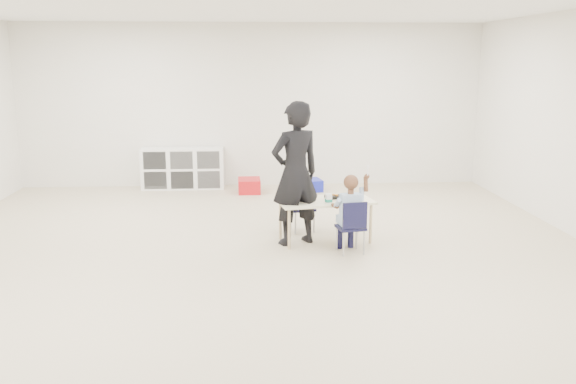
{
  "coord_description": "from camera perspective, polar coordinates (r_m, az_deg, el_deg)",
  "views": [
    {
      "loc": [
        -0.07,
        -6.15,
        2.19
      ],
      "look_at": [
        0.33,
        -0.03,
        0.85
      ],
      "focal_mm": 38.0,
      "sensor_mm": 36.0,
      "label": 1
    }
  ],
  "objects": [
    {
      "name": "room",
      "position": [
        6.2,
        -3.11,
        4.99
      ],
      "size": [
        9.0,
        9.02,
        2.8
      ],
      "color": "#C0B093",
      "rests_on": "ground"
    },
    {
      "name": "table",
      "position": [
        7.46,
        3.48,
        -2.65
      ],
      "size": [
        1.22,
        0.76,
        0.52
      ],
      "rotation": [
        0.0,
        0.0,
        0.18
      ],
      "color": "#F5EAC4",
      "rests_on": "ground"
    },
    {
      "name": "chair_near",
      "position": [
        7.03,
        5.88,
        -3.22
      ],
      "size": [
        0.35,
        0.33,
        0.62
      ],
      "primitive_type": null,
      "rotation": [
        0.0,
        0.0,
        0.18
      ],
      "color": "black",
      "rests_on": "ground"
    },
    {
      "name": "chair_far",
      "position": [
        7.88,
        1.34,
        -1.47
      ],
      "size": [
        0.35,
        0.33,
        0.62
      ],
      "primitive_type": null,
      "rotation": [
        0.0,
        0.0,
        0.18
      ],
      "color": "black",
      "rests_on": "ground"
    },
    {
      "name": "child",
      "position": [
        6.99,
        5.91,
        -1.8
      ],
      "size": [
        0.48,
        0.48,
        0.98
      ],
      "primitive_type": null,
      "rotation": [
        0.0,
        0.0,
        0.18
      ],
      "color": "#A1B8DA",
      "rests_on": "chair_near"
    },
    {
      "name": "lunch_tray_near",
      "position": [
        7.5,
        4.38,
        -0.46
      ],
      "size": [
        0.25,
        0.2,
        0.03
      ],
      "primitive_type": "cube",
      "rotation": [
        0.0,
        0.0,
        0.18
      ],
      "color": "black",
      "rests_on": "table"
    },
    {
      "name": "lunch_tray_far",
      "position": [
        7.35,
        0.49,
        -0.67
      ],
      "size": [
        0.25,
        0.2,
        0.03
      ],
      "primitive_type": "cube",
      "rotation": [
        0.0,
        0.0,
        0.18
      ],
      "color": "black",
      "rests_on": "table"
    },
    {
      "name": "milk_carton",
      "position": [
        7.25,
        3.82,
        -0.6
      ],
      "size": [
        0.08,
        0.08,
        0.1
      ],
      "primitive_type": "cube",
      "rotation": [
        0.0,
        0.0,
        0.18
      ],
      "color": "white",
      "rests_on": "table"
    },
    {
      "name": "bread_roll",
      "position": [
        7.4,
        5.71,
        -0.5
      ],
      "size": [
        0.09,
        0.09,
        0.07
      ],
      "primitive_type": "ellipsoid",
      "color": "#AF8148",
      "rests_on": "table"
    },
    {
      "name": "apple_near",
      "position": [
        7.42,
        2.38,
        -0.4
      ],
      "size": [
        0.07,
        0.07,
        0.07
      ],
      "primitive_type": "sphere",
      "color": "maroon",
      "rests_on": "table"
    },
    {
      "name": "apple_far",
      "position": [
        7.21,
        -0.23,
        -0.77
      ],
      "size": [
        0.07,
        0.07,
        0.07
      ],
      "primitive_type": "sphere",
      "color": "maroon",
      "rests_on": "table"
    },
    {
      "name": "cubby_shelf",
      "position": [
        10.65,
        -9.8,
        2.21
      ],
      "size": [
        1.4,
        0.4,
        0.7
      ],
      "primitive_type": "cube",
      "color": "white",
      "rests_on": "ground"
    },
    {
      "name": "adult",
      "position": [
        7.23,
        0.69,
        1.72
      ],
      "size": [
        0.74,
        0.64,
        1.72
      ],
      "primitive_type": "imported",
      "rotation": [
        0.0,
        0.0,
        3.58
      ],
      "color": "black",
      "rests_on": "ground"
    },
    {
      "name": "bin_red",
      "position": [
        10.22,
        -3.65,
        0.6
      ],
      "size": [
        0.38,
        0.48,
        0.23
      ],
      "primitive_type": "cube",
      "rotation": [
        0.0,
        0.0,
        0.02
      ],
      "color": "red",
      "rests_on": "ground"
    },
    {
      "name": "bin_yellow",
      "position": [
        10.2,
        1.2,
        0.52
      ],
      "size": [
        0.38,
        0.46,
        0.2
      ],
      "primitive_type": "cube",
      "rotation": [
        0.0,
        0.0,
        -0.16
      ],
      "color": "yellow",
      "rests_on": "ground"
    },
    {
      "name": "bin_blue",
      "position": [
        10.36,
        2.22,
        0.67
      ],
      "size": [
        0.37,
        0.45,
        0.19
      ],
      "primitive_type": "cube",
      "rotation": [
        0.0,
        0.0,
        0.17
      ],
      "color": "#161EA8",
      "rests_on": "ground"
    }
  ]
}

